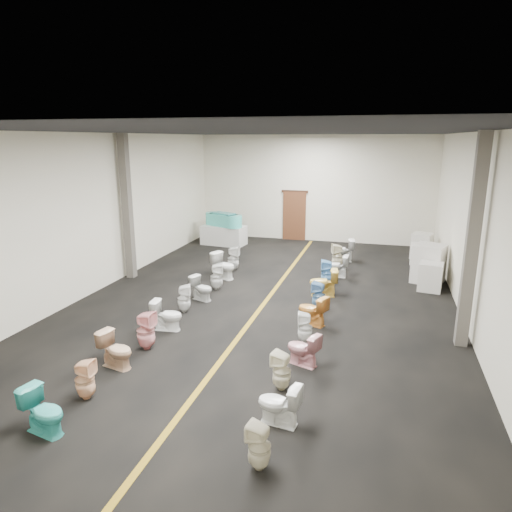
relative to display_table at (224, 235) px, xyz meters
The scene contains 39 objects.
floor 7.10m from the display_table, 60.84° to the right, with size 16.00×16.00×0.00m, color black.
ceiling 8.19m from the display_table, 60.84° to the right, with size 16.00×16.00×0.00m, color black.
wall_back 4.32m from the display_table, 27.62° to the left, with size 10.00×10.00×0.00m, color beige.
wall_front 14.72m from the display_table, 76.32° to the right, with size 10.00×10.00×0.00m, color beige.
wall_left 6.65m from the display_table, 104.01° to the right, with size 16.00×16.00×0.00m, color beige.
wall_right 10.64m from the display_table, 36.22° to the right, with size 16.00×16.00×0.00m, color beige.
aisle_stripe 7.10m from the display_table, 60.84° to the right, with size 0.12×15.60×0.01m, color olive.
back_door 3.24m from the display_table, 33.35° to the left, with size 1.00×0.10×2.10m, color #562D19.
door_frame 3.62m from the display_table, 33.50° to the left, with size 1.15×0.08×0.10m, color #331C11.
column_left 5.66m from the display_table, 104.00° to the right, with size 0.25×0.25×4.50m, color #59544C.
column_right 11.40m from the display_table, 43.15° to the right, with size 0.25×0.25×4.50m, color #59544C.
display_table is the anchor object (origin of this frame).
bathtub 0.67m from the display_table, 90.00° to the left, with size 1.75×1.17×0.55m.
appliance_crate_a 8.82m from the display_table, 27.00° to the right, with size 0.64×0.64×0.83m, color silver.
appliance_crate_b 8.48m from the display_table, 22.06° to the right, with size 0.87×0.87×1.19m, color silver.
appliance_crate_c 7.99m from the display_table, 10.61° to the right, with size 0.73×0.73×0.83m, color silver.
appliance_crate_d 7.86m from the display_table, ahead, with size 0.67×0.67×0.96m, color silver.
toilet_left_0 12.84m from the display_table, 82.42° to the right, with size 0.41×0.71×0.73m, color #36B1A8.
toilet_left_1 11.87m from the display_table, 81.74° to the right, with size 0.33×0.33×0.72m, color #FDC597.
toilet_left_2 10.74m from the display_table, 81.47° to the right, with size 0.40×0.71×0.72m, color #D5A884.
toilet_left_3 9.91m from the display_table, 79.79° to the right, with size 0.38×0.39×0.84m, color pink.
toilet_left_4 8.88m from the display_table, 78.79° to the right, with size 0.40×0.70×0.72m, color white.
toilet_left_5 7.74m from the display_table, 77.84° to the right, with size 0.33×0.33×0.73m, color white.
toilet_left_6 6.82m from the display_table, 75.38° to the right, with size 0.38×0.66×0.67m, color silver.
toilet_left_7 5.95m from the display_table, 72.30° to the right, with size 0.36×0.37×0.80m, color white.
toilet_left_8 4.82m from the display_table, 70.25° to the right, with size 0.46×0.81×0.83m, color white.
toilet_left_9 3.97m from the display_table, 65.63° to the right, with size 0.37×0.38×0.83m, color silver.
toilet_right_0 13.57m from the display_table, 68.27° to the right, with size 0.31×0.32×0.69m, color beige.
toilet_right_1 12.61m from the display_table, 66.39° to the right, with size 0.39×0.68×0.70m, color white.
toilet_right_2 11.62m from the display_table, 65.24° to the right, with size 0.33×0.33×0.72m, color #EDE4C5.
toilet_right_3 10.81m from the display_table, 62.04° to the right, with size 0.38×0.67×0.68m, color pink.
toilet_right_4 9.83m from the display_table, 59.92° to the right, with size 0.31×0.32×0.69m, color white.
toilet_right_5 8.97m from the display_table, 56.67° to the right, with size 0.41×0.72×0.74m, color orange.
toilet_right_6 8.12m from the display_table, 52.63° to the right, with size 0.34×0.34×0.75m, color #679ACB.
toilet_right_7 7.27m from the display_table, 47.53° to the right, with size 0.44×0.78×0.79m, color #E7BD4C.
toilet_right_8 6.61m from the display_table, 42.21° to the right, with size 0.37×0.38×0.82m, color #69A9E2.
toilet_right_9 6.11m from the display_table, 33.76° to the right, with size 0.41×0.72×0.73m, color silver.
toilet_right_10 5.52m from the display_table, 25.48° to the right, with size 0.38×0.39×0.85m, color beige.
toilet_right_11 5.26m from the display_table, 15.76° to the right, with size 0.46×0.81×0.83m, color silver.
Camera 1 is at (2.96, -11.48, 4.34)m, focal length 32.00 mm.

